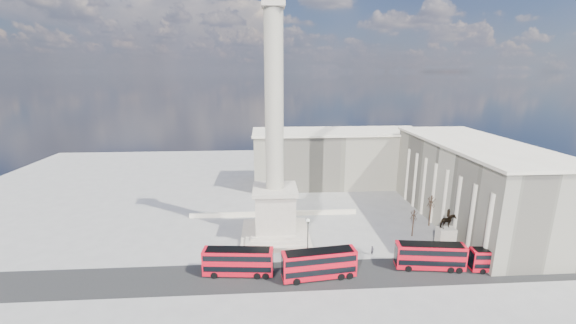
{
  "coord_description": "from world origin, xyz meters",
  "views": [
    {
      "loc": [
        -1.82,
        -63.08,
        33.58
      ],
      "look_at": [
        2.35,
        0.3,
        17.34
      ],
      "focal_mm": 22.0,
      "sensor_mm": 36.0,
      "label": 1
    }
  ],
  "objects_px": {
    "nelsons_column": "(275,178)",
    "pedestrian_crossing": "(297,259)",
    "victorian_lamp": "(308,233)",
    "red_bus_b": "(319,264)",
    "pedestrian_standing": "(439,250)",
    "red_bus_a": "(239,261)",
    "red_bus_c": "(430,256)",
    "equestrian_statue": "(446,235)",
    "pedestrian_walking": "(372,250)",
    "red_bus_d": "(500,260)"
  },
  "relations": [
    {
      "from": "pedestrian_standing",
      "to": "red_bus_b",
      "type": "bearing_deg",
      "value": -6.18
    },
    {
      "from": "red_bus_a",
      "to": "victorian_lamp",
      "type": "bearing_deg",
      "value": 33.39
    },
    {
      "from": "red_bus_b",
      "to": "red_bus_c",
      "type": "xyz_separation_m",
      "value": [
        19.75,
        1.57,
        -0.14
      ]
    },
    {
      "from": "pedestrian_walking",
      "to": "pedestrian_crossing",
      "type": "xyz_separation_m",
      "value": [
        -14.47,
        -2.29,
        -0.01
      ]
    },
    {
      "from": "nelsons_column",
      "to": "victorian_lamp",
      "type": "height_order",
      "value": "nelsons_column"
    },
    {
      "from": "victorian_lamp",
      "to": "pedestrian_walking",
      "type": "distance_m",
      "value": 12.6
    },
    {
      "from": "red_bus_a",
      "to": "pedestrian_crossing",
      "type": "height_order",
      "value": "red_bus_a"
    },
    {
      "from": "red_bus_a",
      "to": "red_bus_c",
      "type": "distance_m",
      "value": 33.25
    },
    {
      "from": "red_bus_c",
      "to": "pedestrian_crossing",
      "type": "bearing_deg",
      "value": 179.77
    },
    {
      "from": "red_bus_c",
      "to": "red_bus_d",
      "type": "height_order",
      "value": "red_bus_c"
    },
    {
      "from": "victorian_lamp",
      "to": "pedestrian_standing",
      "type": "distance_m",
      "value": 25.12
    },
    {
      "from": "pedestrian_standing",
      "to": "victorian_lamp",
      "type": "bearing_deg",
      "value": -26.15
    },
    {
      "from": "pedestrian_crossing",
      "to": "victorian_lamp",
      "type": "bearing_deg",
      "value": -64.52
    },
    {
      "from": "equestrian_statue",
      "to": "pedestrian_standing",
      "type": "relative_size",
      "value": 4.92
    },
    {
      "from": "nelsons_column",
      "to": "pedestrian_walking",
      "type": "distance_m",
      "value": 23.44
    },
    {
      "from": "red_bus_d",
      "to": "pedestrian_standing",
      "type": "relative_size",
      "value": 6.01
    },
    {
      "from": "red_bus_b",
      "to": "red_bus_d",
      "type": "xyz_separation_m",
      "value": [
        31.55,
        0.11,
        -0.48
      ]
    },
    {
      "from": "pedestrian_crossing",
      "to": "nelsons_column",
      "type": "bearing_deg",
      "value": -15.5
    },
    {
      "from": "red_bus_c",
      "to": "red_bus_a",
      "type": "bearing_deg",
      "value": -173.03
    },
    {
      "from": "equestrian_statue",
      "to": "pedestrian_walking",
      "type": "distance_m",
      "value": 14.94
    },
    {
      "from": "victorian_lamp",
      "to": "equestrian_statue",
      "type": "bearing_deg",
      "value": -0.71
    },
    {
      "from": "red_bus_a",
      "to": "red_bus_b",
      "type": "bearing_deg",
      "value": -2.55
    },
    {
      "from": "victorian_lamp",
      "to": "pedestrian_crossing",
      "type": "relative_size",
      "value": 3.87
    },
    {
      "from": "pedestrian_standing",
      "to": "pedestrian_crossing",
      "type": "bearing_deg",
      "value": -17.59
    },
    {
      "from": "red_bus_a",
      "to": "equestrian_statue",
      "type": "xyz_separation_m",
      "value": [
        39.4,
        6.39,
        0.41
      ]
    },
    {
      "from": "pedestrian_standing",
      "to": "pedestrian_crossing",
      "type": "xyz_separation_m",
      "value": [
        -27.22,
        -1.91,
        0.05
      ]
    },
    {
      "from": "red_bus_a",
      "to": "pedestrian_standing",
      "type": "relative_size",
      "value": 7.04
    },
    {
      "from": "equestrian_statue",
      "to": "pedestrian_standing",
      "type": "distance_m",
      "value": 3.31
    },
    {
      "from": "victorian_lamp",
      "to": "pedestrian_walking",
      "type": "height_order",
      "value": "victorian_lamp"
    },
    {
      "from": "red_bus_c",
      "to": "red_bus_b",
      "type": "bearing_deg",
      "value": -168.0
    },
    {
      "from": "red_bus_d",
      "to": "red_bus_a",
      "type": "bearing_deg",
      "value": -178.15
    },
    {
      "from": "victorian_lamp",
      "to": "pedestrian_standing",
      "type": "relative_size",
      "value": 4.09
    },
    {
      "from": "pedestrian_standing",
      "to": "pedestrian_crossing",
      "type": "relative_size",
      "value": 0.95
    },
    {
      "from": "victorian_lamp",
      "to": "pedestrian_standing",
      "type": "xyz_separation_m",
      "value": [
        24.83,
        -1.98,
        -3.25
      ]
    },
    {
      "from": "nelsons_column",
      "to": "pedestrian_crossing",
      "type": "xyz_separation_m",
      "value": [
        3.56,
        -11.26,
        -12.02
      ]
    },
    {
      "from": "pedestrian_standing",
      "to": "pedestrian_crossing",
      "type": "height_order",
      "value": "pedestrian_crossing"
    },
    {
      "from": "red_bus_b",
      "to": "victorian_lamp",
      "type": "distance_m",
      "value": 8.74
    },
    {
      "from": "nelsons_column",
      "to": "red_bus_a",
      "type": "bearing_deg",
      "value": -115.19
    },
    {
      "from": "pedestrian_walking",
      "to": "pedestrian_crossing",
      "type": "relative_size",
      "value": 1.01
    },
    {
      "from": "red_bus_d",
      "to": "equestrian_statue",
      "type": "relative_size",
      "value": 1.22
    },
    {
      "from": "red_bus_b",
      "to": "pedestrian_standing",
      "type": "relative_size",
      "value": 7.4
    },
    {
      "from": "red_bus_a",
      "to": "red_bus_b",
      "type": "xyz_separation_m",
      "value": [
        13.5,
        -1.85,
        0.12
      ]
    },
    {
      "from": "nelsons_column",
      "to": "pedestrian_crossing",
      "type": "relative_size",
      "value": 27.68
    },
    {
      "from": "nelsons_column",
      "to": "red_bus_a",
      "type": "relative_size",
      "value": 4.15
    },
    {
      "from": "red_bus_a",
      "to": "pedestrian_standing",
      "type": "distance_m",
      "value": 37.73
    },
    {
      "from": "red_bus_a",
      "to": "red_bus_d",
      "type": "bearing_deg",
      "value": 3.04
    },
    {
      "from": "red_bus_b",
      "to": "nelsons_column",
      "type": "bearing_deg",
      "value": 106.36
    },
    {
      "from": "red_bus_c",
      "to": "pedestrian_standing",
      "type": "distance_m",
      "value": 6.72
    },
    {
      "from": "red_bus_c",
      "to": "red_bus_d",
      "type": "xyz_separation_m",
      "value": [
        11.8,
        -1.46,
        -0.34
      ]
    },
    {
      "from": "equestrian_statue",
      "to": "pedestrian_walking",
      "type": "height_order",
      "value": "equestrian_statue"
    }
  ]
}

